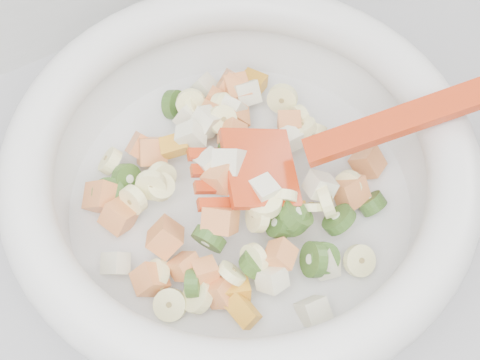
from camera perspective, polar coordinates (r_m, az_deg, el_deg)
counter at (r=0.99m, az=4.82°, el=-14.79°), size 2.00×0.60×0.90m
mixing_bowl at (r=0.52m, az=0.03°, el=0.51°), size 0.43×0.36×0.14m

